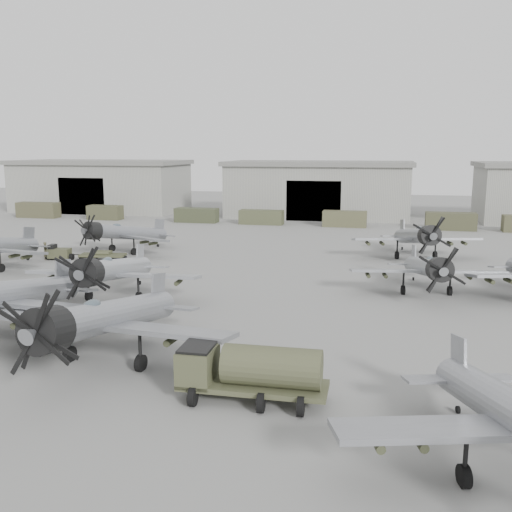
{
  "coord_description": "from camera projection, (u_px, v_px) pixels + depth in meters",
  "views": [
    {
      "loc": [
        10.87,
        -29.14,
        10.62
      ],
      "look_at": [
        1.1,
        12.86,
        2.5
      ],
      "focal_mm": 40.0,
      "sensor_mm": 36.0,
      "label": 1
    }
  ],
  "objects": [
    {
      "name": "ground",
      "position": [
        186.0,
        339.0,
        32.28
      ],
      "size": [
        220.0,
        220.0,
        0.0
      ],
      "primitive_type": "plane",
      "color": "slate",
      "rests_on": "ground"
    },
    {
      "name": "hangar_left",
      "position": [
        102.0,
        185.0,
        99.24
      ],
      "size": [
        29.0,
        14.8,
        8.7
      ],
      "color": "gray",
      "rests_on": "ground"
    },
    {
      "name": "hangar_center",
      "position": [
        319.0,
        189.0,
        90.78
      ],
      "size": [
        29.0,
        14.8,
        8.7
      ],
      "color": "gray",
      "rests_on": "ground"
    },
    {
      "name": "support_truck_0",
      "position": [
        38.0,
        210.0,
        89.43
      ],
      "size": [
        6.66,
        2.2,
        2.37
      ],
      "primitive_type": "cube",
      "color": "#44422C",
      "rests_on": "ground"
    },
    {
      "name": "support_truck_1",
      "position": [
        105.0,
        212.0,
        86.89
      ],
      "size": [
        5.17,
        2.2,
        2.16
      ],
      "primitive_type": "cube",
      "color": "#3E3E29",
      "rests_on": "ground"
    },
    {
      "name": "support_truck_2",
      "position": [
        197.0,
        215.0,
        83.63
      ],
      "size": [
        6.3,
        2.2,
        2.07
      ],
      "primitive_type": "cube",
      "color": "#363B26",
      "rests_on": "ground"
    },
    {
      "name": "support_truck_3",
      "position": [
        261.0,
        217.0,
        81.46
      ],
      "size": [
        6.25,
        2.2,
        2.02
      ],
      "primitive_type": "cube",
      "color": "#42452D",
      "rests_on": "ground"
    },
    {
      "name": "support_truck_4",
      "position": [
        345.0,
        219.0,
        78.81
      ],
      "size": [
        5.99,
        2.2,
        2.18
      ],
      "primitive_type": "cube",
      "color": "#4A4930",
      "rests_on": "ground"
    },
    {
      "name": "support_truck_5",
      "position": [
        451.0,
        221.0,
        75.68
      ],
      "size": [
        6.49,
        2.2,
        2.31
      ],
      "primitive_type": "cube",
      "color": "#3C3D27",
      "rests_on": "ground"
    },
    {
      "name": "aircraft_near_1",
      "position": [
        101.0,
        319.0,
        27.77
      ],
      "size": [
        13.46,
        12.11,
        5.37
      ],
      "rotation": [
        0.0,
        0.0,
        -0.08
      ],
      "color": "gray",
      "rests_on": "ground"
    },
    {
      "name": "aircraft_mid_1",
      "position": [
        112.0,
        271.0,
        39.81
      ],
      "size": [
        12.41,
        11.17,
        4.96
      ],
      "rotation": [
        0.0,
        0.0,
        0.06
      ],
      "color": "#9FA2A7",
      "rests_on": "ground"
    },
    {
      "name": "aircraft_mid_2",
      "position": [
        428.0,
        268.0,
        41.67
      ],
      "size": [
        11.34,
        10.2,
        4.5
      ],
      "rotation": [
        0.0,
        0.0,
        0.16
      ],
      "color": "gray",
      "rests_on": "ground"
    },
    {
      "name": "aircraft_far_0",
      "position": [
        121.0,
        233.0,
        58.59
      ],
      "size": [
        11.39,
        10.34,
        4.68
      ],
      "rotation": [
        0.0,
        0.0,
        -0.44
      ],
      "color": "gray",
      "rests_on": "ground"
    },
    {
      "name": "aircraft_far_1",
      "position": [
        417.0,
        236.0,
        55.37
      ],
      "size": [
        12.48,
        11.24,
        4.96
      ],
      "rotation": [
        0.0,
        0.0,
        0.24
      ],
      "color": "gray",
      "rests_on": "ground"
    },
    {
      "name": "fuel_tanker",
      "position": [
        251.0,
        369.0,
        24.21
      ],
      "size": [
        6.41,
        3.02,
        2.45
      ],
      "rotation": [
        0.0,
        0.0,
        0.02
      ],
      "color": "#41442C",
      "rests_on": "ground"
    },
    {
      "name": "tug_trailer",
      "position": [
        76.0,
        254.0,
        55.35
      ],
      "size": [
        7.63,
        2.44,
        1.51
      ],
      "rotation": [
        0.0,
        0.0,
        0.14
      ],
      "color": "#3B3D28",
      "rests_on": "ground"
    },
    {
      "name": "ground_crew",
      "position": [
        46.0,
        251.0,
        55.31
      ],
      "size": [
        0.49,
        0.68,
        1.75
      ],
      "primitive_type": "imported",
      "rotation": [
        0.0,
        0.0,
        1.45
      ],
      "color": "#44412C",
      "rests_on": "ground"
    }
  ]
}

